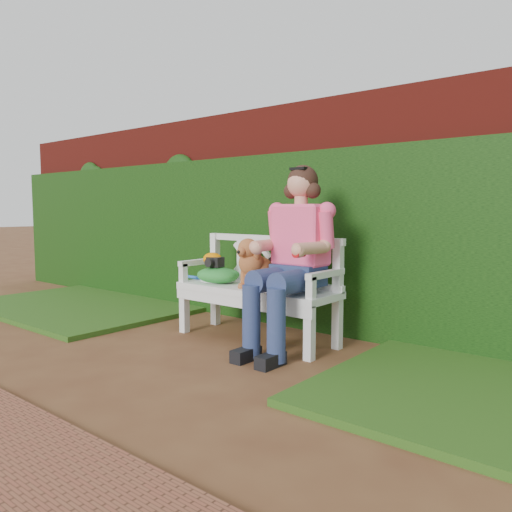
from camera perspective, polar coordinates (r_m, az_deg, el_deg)
The scene contains 11 objects.
ground at distance 3.87m, azimuth -11.00°, elevation -12.16°, with size 60.00×60.00×0.00m, color #542F1B.
brick_wall at distance 5.11m, azimuth 5.43°, elevation 4.70°, with size 10.00×0.30×2.20m, color maroon.
ivy_hedge at distance 4.94m, azimuth 3.98°, elevation 1.79°, with size 10.00×0.18×1.70m, color #205011.
grass_left at distance 6.28m, azimuth -18.74°, elevation -5.31°, with size 2.60×2.00×0.05m, color #163611.
garden_bench at distance 4.44m, azimuth 0.00°, elevation -6.57°, with size 1.58×0.60×0.48m, color white, non-canonical shape.
seated_woman at distance 4.07m, azimuth 4.70°, elevation -0.06°, with size 0.65×0.87×1.55m, color #E9467A, non-canonical shape.
dog at distance 4.34m, azimuth -0.02°, elevation -0.72°, with size 0.29×0.40×0.44m, color #9F4F25, non-canonical shape.
tennis_racket at distance 4.71m, azimuth -4.78°, elevation -2.74°, with size 0.65×0.27×0.03m, color white, non-canonical shape.
green_bag at distance 4.63m, azimuth -4.42°, elevation -2.16°, with size 0.43×0.33×0.15m, color #187218, non-canonical shape.
camera_item at distance 4.63m, azimuth -4.67°, elevation -0.69°, with size 0.14×0.10×0.09m, color black.
baseball_glove at distance 4.69m, azimuth -4.99°, elevation -0.38°, with size 0.20×0.15×0.13m, color orange.
Camera 1 is at (2.85, -2.34, 1.16)m, focal length 35.00 mm.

